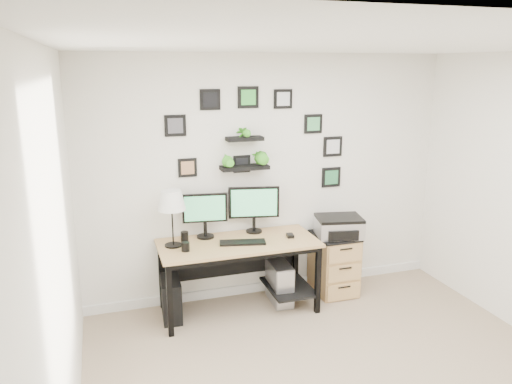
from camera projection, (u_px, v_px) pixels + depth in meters
name	position (u px, v px, depth m)	size (l,w,h in m)	color
room	(269.00, 286.00, 5.65)	(4.00, 4.00, 4.00)	tan
desk	(241.00, 252.00, 5.09)	(1.60, 0.70, 0.75)	tan
monitor_left	(205.00, 212.00, 5.07)	(0.46, 0.20, 0.47)	black
monitor_right	(254.00, 206.00, 5.23)	(0.53, 0.20, 0.50)	black
keyboard	(243.00, 242.00, 4.97)	(0.46, 0.15, 0.02)	black
mouse	(290.00, 236.00, 5.15)	(0.07, 0.10, 0.03)	black
table_lamp	(171.00, 202.00, 4.79)	(0.28, 0.28, 0.56)	black
mug	(185.00, 247.00, 4.76)	(0.08, 0.08, 0.09)	black
pen_cup	(185.00, 236.00, 5.03)	(0.08, 0.08, 0.10)	black
pc_tower_black	(171.00, 299.00, 4.99)	(0.18, 0.41, 0.41)	black
pc_tower_grey	(279.00, 282.00, 5.33)	(0.22, 0.46, 0.44)	gray
file_cabinet	(334.00, 264.00, 5.54)	(0.43, 0.53, 0.67)	tan
printer	(339.00, 226.00, 5.40)	(0.54, 0.46, 0.22)	silver
wall_decor	(251.00, 145.00, 5.13)	(1.94, 0.18, 1.12)	black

